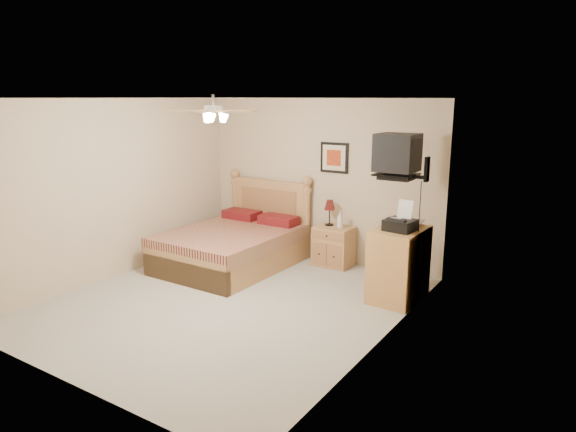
% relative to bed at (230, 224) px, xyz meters
% --- Properties ---
extents(floor, '(4.50, 4.50, 0.00)m').
position_rel_bed_xyz_m(floor, '(0.89, -1.12, -0.66)').
color(floor, '#A39E93').
rests_on(floor, ground).
extents(ceiling, '(4.00, 4.50, 0.04)m').
position_rel_bed_xyz_m(ceiling, '(0.89, -1.12, 1.84)').
color(ceiling, white).
rests_on(ceiling, ground).
extents(wall_back, '(4.00, 0.04, 2.50)m').
position_rel_bed_xyz_m(wall_back, '(0.89, 1.13, 0.59)').
color(wall_back, beige).
rests_on(wall_back, ground).
extents(wall_front, '(4.00, 0.04, 2.50)m').
position_rel_bed_xyz_m(wall_front, '(0.89, -3.37, 0.59)').
color(wall_front, beige).
rests_on(wall_front, ground).
extents(wall_left, '(0.04, 4.50, 2.50)m').
position_rel_bed_xyz_m(wall_left, '(-1.11, -1.12, 0.59)').
color(wall_left, beige).
rests_on(wall_left, ground).
extents(wall_right, '(0.04, 4.50, 2.50)m').
position_rel_bed_xyz_m(wall_right, '(2.89, -1.12, 0.59)').
color(wall_right, beige).
rests_on(wall_right, ground).
extents(bed, '(1.58, 2.06, 1.32)m').
position_rel_bed_xyz_m(bed, '(0.00, 0.00, 0.00)').
color(bed, tan).
rests_on(bed, ground).
extents(nightstand, '(0.56, 0.42, 0.61)m').
position_rel_bed_xyz_m(nightstand, '(1.29, 0.88, -0.36)').
color(nightstand, '#A17844').
rests_on(nightstand, ground).
extents(table_lamp, '(0.28, 0.28, 0.39)m').
position_rel_bed_xyz_m(table_lamp, '(1.18, 0.93, 0.14)').
color(table_lamp, '#4F0E0D').
rests_on(table_lamp, nightstand).
extents(lotion_bottle, '(0.12, 0.12, 0.26)m').
position_rel_bed_xyz_m(lotion_bottle, '(1.40, 0.88, 0.08)').
color(lotion_bottle, white).
rests_on(lotion_bottle, nightstand).
extents(framed_picture, '(0.46, 0.04, 0.46)m').
position_rel_bed_xyz_m(framed_picture, '(1.16, 1.11, 0.96)').
color(framed_picture, black).
rests_on(framed_picture, wall_back).
extents(dresser, '(0.58, 0.81, 0.93)m').
position_rel_bed_xyz_m(dresser, '(2.62, 0.11, -0.20)').
color(dresser, '#B37046').
rests_on(dresser, ground).
extents(fax_machine, '(0.38, 0.40, 0.36)m').
position_rel_bed_xyz_m(fax_machine, '(2.64, 0.02, 0.45)').
color(fax_machine, black).
rests_on(fax_machine, dresser).
extents(magazine_lower, '(0.23, 0.28, 0.02)m').
position_rel_bed_xyz_m(magazine_lower, '(2.55, 0.37, 0.28)').
color(magazine_lower, '#B2A88E').
rests_on(magazine_lower, dresser).
extents(magazine_upper, '(0.25, 0.32, 0.02)m').
position_rel_bed_xyz_m(magazine_upper, '(2.57, 0.40, 0.30)').
color(magazine_upper, gray).
rests_on(magazine_upper, magazine_lower).
extents(wall_tv, '(0.56, 0.46, 0.58)m').
position_rel_bed_xyz_m(wall_tv, '(2.64, 0.22, 1.15)').
color(wall_tv, black).
rests_on(wall_tv, wall_right).
extents(ceiling_fan, '(1.14, 1.14, 0.28)m').
position_rel_bed_xyz_m(ceiling_fan, '(0.89, -1.32, 1.70)').
color(ceiling_fan, silver).
rests_on(ceiling_fan, ceiling).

